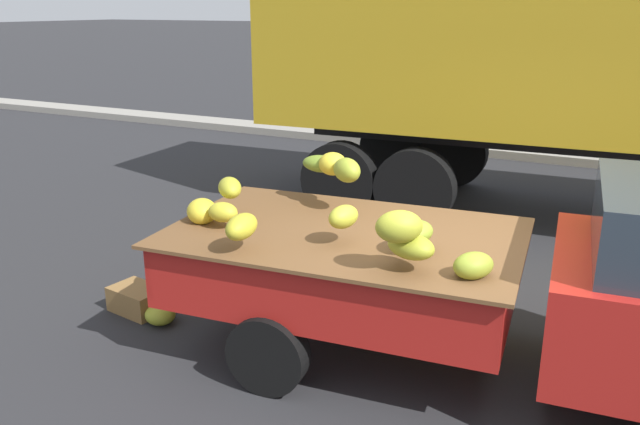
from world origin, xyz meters
name	(u,v)px	position (x,y,z in m)	size (l,w,h in m)	color
ground	(485,376)	(0.00, 0.00, 0.00)	(220.00, 220.00, 0.00)	#28282B
curb_strip	(588,159)	(0.00, 8.36, 0.08)	(80.00, 0.80, 0.16)	gray
pickup_truck	(605,290)	(0.78, 0.09, 0.89)	(5.23, 2.28, 1.70)	#B21E19
fallen_banana_bunch_near_tailgate	(160,314)	(-2.95, -0.47, 0.10)	(0.29, 0.28, 0.19)	#A7AC2E
produce_crate	(138,299)	(-3.32, -0.35, 0.12)	(0.52, 0.36, 0.25)	olive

